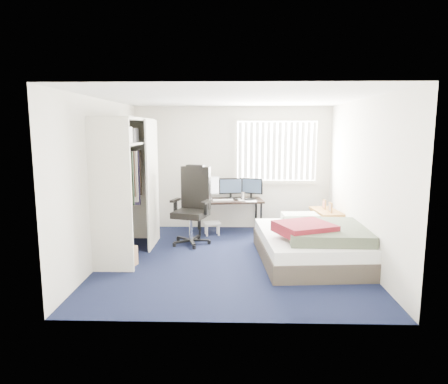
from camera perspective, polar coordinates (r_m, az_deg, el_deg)
name	(u,v)px	position (r m, az deg, el deg)	size (l,w,h in m)	color
ground	(231,259)	(6.42, 1.03, -9.56)	(4.20, 4.20, 0.00)	black
room_shell	(231,164)	(6.11, 1.07, 3.97)	(4.20, 4.20, 4.20)	silver
window_assembly	(277,151)	(8.19, 7.54, 5.81)	(1.72, 0.09, 1.32)	white
closet	(128,172)	(6.62, -13.55, 2.74)	(0.64, 1.84, 2.22)	beige
desk	(229,197)	(7.96, 0.73, -0.74)	(1.40, 0.80, 1.11)	black
office_chair	(193,213)	(7.22, -4.50, -3.06)	(0.82, 0.82, 1.41)	black
footstool	(212,225)	(7.79, -1.71, -4.75)	(0.36, 0.31, 0.25)	white
nightstand	(326,214)	(7.62, 14.42, -3.04)	(0.52, 0.86, 0.74)	brown
bed	(312,243)	(6.42, 12.49, -7.10)	(1.70, 2.18, 0.68)	#40372E
pine_box	(122,256)	(6.28, -14.42, -8.88)	(0.39, 0.29, 0.29)	#A07250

